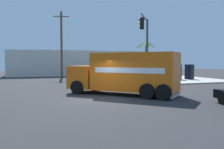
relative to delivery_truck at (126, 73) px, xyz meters
name	(u,v)px	position (x,y,z in m)	size (l,w,h in m)	color
ground_plane	(98,100)	(-2.54, -1.57, -1.55)	(100.00, 100.00, 0.00)	#2B2B2D
sidewalk_corner_far	(167,79)	(10.34, 11.31, -1.48)	(12.26, 12.26, 0.14)	#B2ADA0
delivery_truck	(126,73)	(0.00, 0.00, 0.00)	(7.34, 7.49, 3.00)	orange
traffic_light_secondary	(146,41)	(3.88, 4.60, 2.76)	(2.54, 3.75, 6.35)	#38383D
vending_machine_red	(189,72)	(12.78, 10.02, -0.49)	(1.04, 1.12, 1.85)	black
vending_machine_blue	(177,72)	(10.95, 9.96, -0.49)	(1.13, 1.17, 1.85)	#0F38B2
palm_tree_far	(146,52)	(9.32, 15.15, 2.09)	(3.06, 2.91, 5.10)	#7A6647
utility_pole	(61,44)	(-1.66, 20.13, 3.33)	(2.17, 0.63, 9.47)	brown
building_backdrop	(80,63)	(2.31, 26.33, 0.50)	(23.46, 6.00, 4.10)	beige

